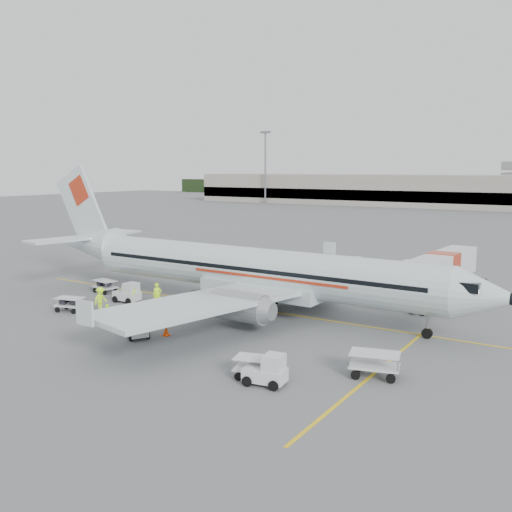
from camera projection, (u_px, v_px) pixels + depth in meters
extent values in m
plane|color=#56595B|center=(242.00, 307.00, 44.52)|extent=(360.00, 360.00, 0.00)
cube|color=yellow|center=(242.00, 307.00, 44.52)|extent=(44.00, 0.20, 0.01)
cube|color=yellow|center=(377.00, 371.00, 30.43)|extent=(0.20, 20.00, 0.01)
cone|color=#FB3D02|center=(355.00, 276.00, 56.04)|extent=(0.34, 0.34, 0.55)
cone|color=#FB3D02|center=(166.00, 330.00, 36.92)|extent=(0.43, 0.43, 0.69)
imported|color=#BEFF17|center=(157.00, 295.00, 44.60)|extent=(0.79, 0.82, 1.88)
imported|color=#BEFF17|center=(132.00, 294.00, 45.55)|extent=(1.00, 0.99, 1.63)
imported|color=#BEFF17|center=(101.00, 299.00, 43.13)|extent=(0.73, 1.23, 1.87)
imported|color=#BEFF17|center=(108.00, 316.00, 38.89)|extent=(0.94, 0.41, 1.59)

